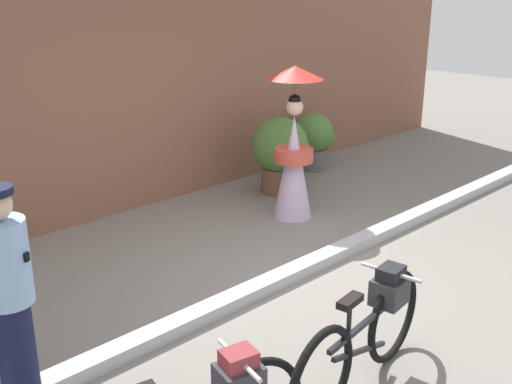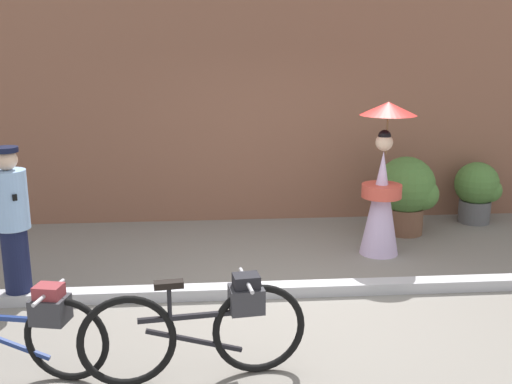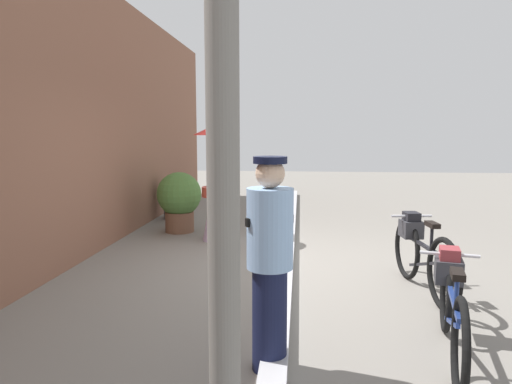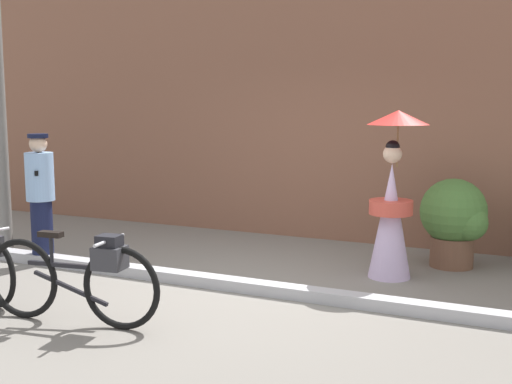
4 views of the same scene
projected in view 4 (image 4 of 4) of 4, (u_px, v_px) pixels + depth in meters
ground_plane at (239, 290)px, 6.73m from camera, size 30.00×30.00×0.00m
building_wall at (331, 101)px, 9.16m from camera, size 14.00×0.40×3.99m
sidewalk_curb at (239, 285)px, 6.73m from camera, size 14.00×0.20×0.12m
bicycle_far_side at (78, 277)px, 5.64m from camera, size 1.75×0.48×0.84m
person_officer at (41, 195)px, 7.78m from camera, size 0.34×0.34×1.60m
person_with_parasol at (392, 200)px, 7.13m from camera, size 0.68×0.68×1.89m
potted_plant_by_door at (455, 218)px, 7.62m from camera, size 0.81×0.79×1.07m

